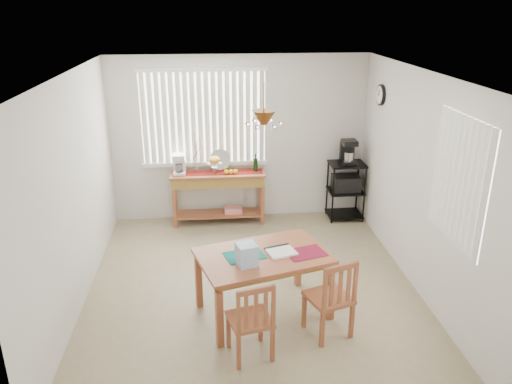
{
  "coord_description": "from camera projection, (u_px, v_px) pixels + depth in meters",
  "views": [
    {
      "loc": [
        -0.46,
        -5.35,
        3.3
      ],
      "look_at": [
        0.1,
        0.55,
        1.05
      ],
      "focal_mm": 35.0,
      "sensor_mm": 36.0,
      "label": 1
    }
  ],
  "objects": [
    {
      "name": "chair_left",
      "position": [
        251.0,
        320.0,
        4.82
      ],
      "size": [
        0.49,
        0.49,
        0.87
      ],
      "color": "#A05736",
      "rests_on": "ground"
    },
    {
      "name": "ground",
      "position": [
        252.0,
        287.0,
        6.2
      ],
      "size": [
        4.0,
        4.5,
        0.01
      ],
      "primitive_type": "cube",
      "color": "#9A8B68"
    },
    {
      "name": "room_shell",
      "position": [
        252.0,
        156.0,
        5.61
      ],
      "size": [
        4.2,
        4.7,
        2.7
      ],
      "color": "silver",
      "rests_on": "ground"
    },
    {
      "name": "sideboard",
      "position": [
        219.0,
        185.0,
        7.83
      ],
      "size": [
        1.47,
        0.41,
        0.83
      ],
      "color": "#A05736",
      "rests_on": "ground"
    },
    {
      "name": "sideboard_items",
      "position": [
        202.0,
        165.0,
        7.7
      ],
      "size": [
        1.4,
        0.35,
        0.63
      ],
      "color": "maroon",
      "rests_on": "sideboard"
    },
    {
      "name": "wire_cart",
      "position": [
        346.0,
        185.0,
        7.99
      ],
      "size": [
        0.55,
        0.44,
        0.94
      ],
      "color": "black",
      "rests_on": "ground"
    },
    {
      "name": "table_items",
      "position": [
        256.0,
        254.0,
        5.24
      ],
      "size": [
        1.15,
        0.53,
        0.24
      ],
      "color": "#157776",
      "rests_on": "dining_table"
    },
    {
      "name": "chair_right",
      "position": [
        331.0,
        298.0,
        5.15
      ],
      "size": [
        0.54,
        0.54,
        0.91
      ],
      "color": "#A05736",
      "rests_on": "ground"
    },
    {
      "name": "cart_items",
      "position": [
        348.0,
        152.0,
        7.81
      ],
      "size": [
        0.22,
        0.26,
        0.39
      ],
      "color": "black",
      "rests_on": "wire_cart"
    },
    {
      "name": "dining_table",
      "position": [
        263.0,
        261.0,
        5.45
      ],
      "size": [
        1.58,
        1.25,
        0.74
      ],
      "color": "#A05736",
      "rests_on": "ground"
    }
  ]
}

